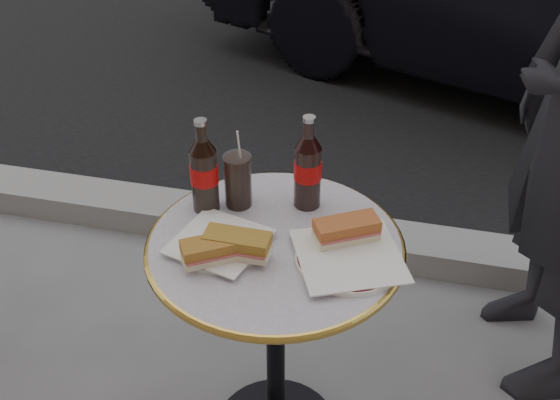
% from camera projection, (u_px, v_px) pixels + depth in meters
% --- Properties ---
extents(curb, '(40.00, 0.20, 0.12)m').
position_uv_depth(curb, '(330.00, 237.00, 2.77)').
color(curb, gray).
rests_on(curb, ground).
extents(bistro_table, '(0.62, 0.62, 0.73)m').
position_uv_depth(bistro_table, '(276.00, 348.00, 1.88)').
color(bistro_table, '#BAB2C4').
rests_on(bistro_table, ground).
extents(plate_left, '(0.28, 0.28, 0.01)m').
position_uv_depth(plate_left, '(219.00, 244.00, 1.65)').
color(plate_left, silver).
rests_on(plate_left, bistro_table).
extents(plate_right, '(0.30, 0.30, 0.01)m').
position_uv_depth(plate_right, '(349.00, 259.00, 1.61)').
color(plate_right, white).
rests_on(plate_right, bistro_table).
extents(sandwich_left_a, '(0.16, 0.13, 0.05)m').
position_uv_depth(sandwich_left_a, '(214.00, 251.00, 1.58)').
color(sandwich_left_a, '#A16A29').
rests_on(sandwich_left_a, plate_left).
extents(sandwich_left_b, '(0.15, 0.07, 0.05)m').
position_uv_depth(sandwich_left_b, '(237.00, 245.00, 1.60)').
color(sandwich_left_b, olive).
rests_on(sandwich_left_b, plate_left).
extents(sandwich_right, '(0.17, 0.14, 0.05)m').
position_uv_depth(sandwich_right, '(347.00, 231.00, 1.64)').
color(sandwich_right, '#AE5A2C').
rests_on(sandwich_right, plate_right).
extents(cola_bottle_left, '(0.08, 0.08, 0.25)m').
position_uv_depth(cola_bottle_left, '(204.00, 166.00, 1.70)').
color(cola_bottle_left, black).
rests_on(cola_bottle_left, bistro_table).
extents(cola_bottle_right, '(0.08, 0.08, 0.25)m').
position_uv_depth(cola_bottle_right, '(308.00, 162.00, 1.72)').
color(cola_bottle_right, black).
rests_on(cola_bottle_right, bistro_table).
extents(cola_glass, '(0.09, 0.09, 0.14)m').
position_uv_depth(cola_glass, '(238.00, 180.00, 1.75)').
color(cola_glass, black).
rests_on(cola_glass, bistro_table).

